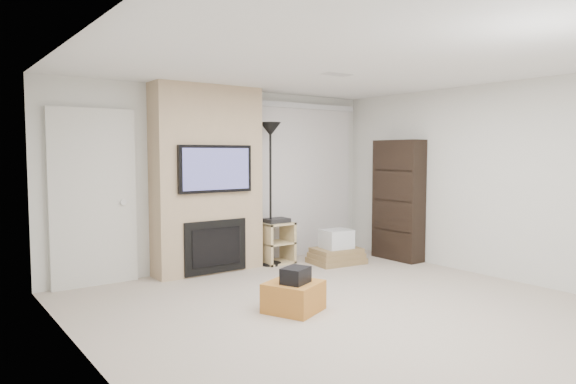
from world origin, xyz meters
TOP-DOWN VIEW (x-y plane):
  - floor at (0.00, 0.00)m, footprint 5.00×5.50m
  - ceiling at (0.00, 0.00)m, footprint 5.00×5.50m
  - wall_back at (0.00, 2.75)m, footprint 5.00×0.00m
  - wall_left at (-2.50, 0.00)m, footprint 0.00×5.50m
  - wall_right at (2.50, 0.00)m, footprint 0.00×5.50m
  - hvac_vent at (0.40, 0.80)m, footprint 0.35×0.18m
  - ottoman at (-0.47, 0.46)m, footprint 0.66×0.66m
  - black_bag at (-0.48, 0.41)m, footprint 0.34×0.31m
  - fireplace_wall at (-0.35, 2.54)m, footprint 1.50×0.47m
  - entry_door at (-1.80, 2.71)m, footprint 1.02×0.11m
  - vertical_blinds at (1.40, 2.70)m, footprint 1.98×0.10m
  - floor_lamp at (0.56, 2.39)m, footprint 0.30×0.30m
  - av_stand at (0.69, 2.43)m, footprint 0.45×0.38m
  - box_stack at (1.40, 1.91)m, footprint 0.80×0.64m
  - bookshelf at (2.34, 1.58)m, footprint 0.30×0.80m

SIDE VIEW (x-z plane):
  - floor at x=0.00m, z-range 0.00..0.00m
  - ottoman at x=-0.47m, z-range 0.00..0.30m
  - box_stack at x=1.40m, z-range -0.06..0.43m
  - av_stand at x=0.69m, z-range 0.02..0.68m
  - black_bag at x=-0.48m, z-range 0.30..0.46m
  - bookshelf at x=2.34m, z-range 0.00..1.80m
  - entry_door at x=-1.80m, z-range -0.02..2.12m
  - fireplace_wall at x=-0.35m, z-range -0.01..2.49m
  - wall_back at x=0.00m, z-range 0.00..2.50m
  - wall_left at x=-2.50m, z-range 0.00..2.50m
  - wall_right at x=2.50m, z-range 0.00..2.50m
  - vertical_blinds at x=1.40m, z-range 0.09..2.46m
  - floor_lamp at x=0.56m, z-range 0.59..2.63m
  - hvac_vent at x=0.40m, z-range 2.49..2.50m
  - ceiling at x=0.00m, z-range 2.50..2.50m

